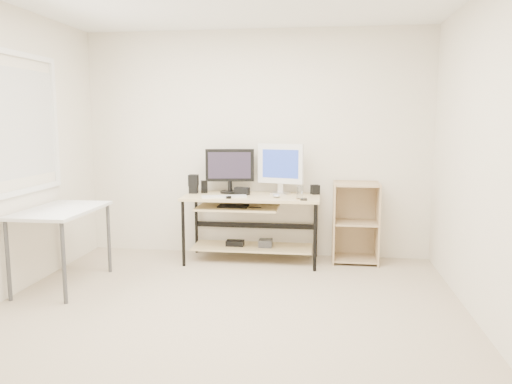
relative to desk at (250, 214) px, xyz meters
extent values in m
cube|color=#B8A78D|center=(0.03, -1.66, -0.54)|extent=(4.00, 4.00, 0.01)
cube|color=silver|center=(0.03, 0.34, 0.76)|extent=(4.00, 0.01, 2.60)
cube|color=silver|center=(0.03, -3.66, 0.76)|extent=(4.00, 0.01, 2.60)
cube|color=silver|center=(2.03, -1.66, 0.76)|extent=(0.01, 4.00, 2.60)
cube|color=white|center=(-1.96, -1.06, 1.01)|extent=(0.01, 1.00, 1.20)
cube|color=#D5BE87|center=(0.03, -0.01, 0.20)|extent=(1.50, 0.65, 0.03)
cube|color=#D5BE87|center=(-0.12, -0.06, 0.08)|extent=(0.90, 0.49, 0.02)
cube|color=#D5BE87|center=(0.03, 0.04, -0.39)|extent=(1.35, 0.46, 0.02)
cube|color=black|center=(-0.17, -0.06, 0.10)|extent=(0.33, 0.22, 0.01)
cylinder|color=black|center=(0.08, -0.11, 0.10)|extent=(0.14, 0.01, 0.01)
cube|color=#3D3D40|center=(0.18, 0.04, -0.34)|extent=(0.15, 0.15, 0.08)
cube|color=black|center=(-0.17, 0.04, -0.35)|extent=(0.20, 0.12, 0.06)
cylinder|color=black|center=(-0.68, -0.29, -0.18)|extent=(0.04, 0.04, 0.72)
cylinder|color=black|center=(-0.68, 0.28, -0.18)|extent=(0.04, 0.04, 0.72)
cylinder|color=black|center=(0.74, -0.29, -0.18)|extent=(0.04, 0.04, 0.72)
cylinder|color=black|center=(0.74, 0.28, -0.18)|extent=(0.04, 0.04, 0.72)
cube|color=silver|center=(-1.65, -1.06, 0.20)|extent=(0.60, 1.00, 0.03)
cylinder|color=#3D3D40|center=(-1.91, -1.52, -0.18)|extent=(0.04, 0.04, 0.72)
cylinder|color=#3D3D40|center=(-1.91, -0.60, -0.18)|extent=(0.04, 0.04, 0.72)
cylinder|color=#3D3D40|center=(-1.39, -1.52, -0.18)|extent=(0.04, 0.04, 0.72)
cylinder|color=#3D3D40|center=(-1.39, -0.60, -0.18)|extent=(0.04, 0.04, 0.72)
cube|color=tan|center=(0.94, 0.12, -0.09)|extent=(0.02, 0.40, 0.90)
cube|color=tan|center=(1.42, 0.12, -0.09)|extent=(0.02, 0.40, 0.90)
cube|color=tan|center=(1.18, 0.31, -0.09)|extent=(0.50, 0.02, 0.90)
cube|color=tan|center=(1.18, 0.12, -0.50)|extent=(0.46, 0.38, 0.02)
cube|color=tan|center=(1.18, 0.12, -0.09)|extent=(0.46, 0.38, 0.02)
cube|color=tan|center=(1.18, 0.12, 0.34)|extent=(0.46, 0.38, 0.02)
cylinder|color=black|center=(-0.25, 0.15, 0.22)|extent=(0.23, 0.23, 0.02)
cylinder|color=black|center=(-0.25, 0.15, 0.29)|extent=(0.05, 0.05, 0.11)
cube|color=black|center=(-0.25, 0.15, 0.53)|extent=(0.55, 0.14, 0.37)
cube|color=black|center=(-0.25, 0.12, 0.53)|extent=(0.46, 0.07, 0.29)
cube|color=silver|center=(0.33, 0.16, 0.22)|extent=(0.19, 0.17, 0.02)
cylinder|color=silver|center=(0.33, 0.16, 0.28)|extent=(0.05, 0.05, 0.11)
cube|color=silver|center=(0.33, 0.16, 0.56)|extent=(0.53, 0.19, 0.45)
cube|color=#253BA1|center=(0.33, 0.13, 0.56)|extent=(0.44, 0.12, 0.36)
cube|color=silver|center=(-0.25, -0.17, 0.22)|extent=(0.51, 0.26, 0.02)
ellipsoid|color=#BABABF|center=(0.31, -0.11, 0.23)|extent=(0.12, 0.14, 0.04)
cube|color=black|center=(-0.09, 0.05, 0.25)|extent=(0.18, 0.12, 0.08)
cube|color=black|center=(-0.66, 0.09, 0.25)|extent=(0.10, 0.10, 0.08)
cube|color=black|center=(-0.66, 0.09, 0.36)|extent=(0.11, 0.11, 0.13)
cube|color=black|center=(0.72, 0.19, 0.26)|extent=(0.11, 0.11, 0.11)
cube|color=black|center=(-0.54, 0.11, 0.28)|extent=(0.08, 0.07, 0.15)
cylinder|color=black|center=(-0.19, -0.24, 0.22)|extent=(0.07, 0.07, 0.02)
cube|color=black|center=(0.61, -0.22, 0.22)|extent=(0.08, 0.13, 0.01)
cylinder|color=#AE844E|center=(0.57, -0.18, 0.21)|extent=(0.11, 0.11, 0.01)
cylinder|color=white|center=(0.57, -0.18, 0.28)|extent=(0.09, 0.09, 0.13)
camera|label=1|loc=(0.79, -5.42, 1.05)|focal=35.00mm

